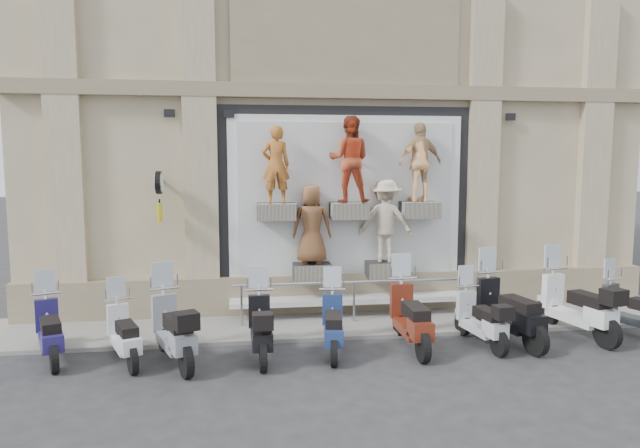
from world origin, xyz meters
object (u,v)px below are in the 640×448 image
(scooter_g, at_px, (481,308))
(scooter_h, at_px, (509,298))
(scooter_b, at_px, (124,323))
(scooter_i, at_px, (577,293))
(scooter_a, at_px, (49,318))
(scooter_e, at_px, (333,313))
(scooter_c, at_px, (173,316))
(guard_rail, at_px, (354,303))
(scooter_j, at_px, (636,300))
(clock_sign_bracket, at_px, (159,190))
(scooter_d, at_px, (261,315))
(scooter_f, at_px, (411,304))

(scooter_g, bearing_deg, scooter_h, 0.10)
(scooter_b, distance_m, scooter_i, 8.36)
(scooter_a, bearing_deg, scooter_e, -25.15)
(scooter_b, relative_size, scooter_c, 0.84)
(guard_rail, height_order, scooter_h, scooter_h)
(scooter_g, xyz_separation_m, scooter_h, (0.58, 0.08, 0.16))
(scooter_h, height_order, scooter_j, scooter_h)
(scooter_e, bearing_deg, scooter_b, -172.65)
(scooter_h, bearing_deg, scooter_b, 169.51)
(scooter_b, xyz_separation_m, scooter_i, (8.35, 0.24, 0.17))
(scooter_b, distance_m, scooter_c, 0.85)
(clock_sign_bracket, xyz_separation_m, scooter_g, (5.95, -2.06, -2.10))
(scooter_d, height_order, scooter_i, scooter_i)
(scooter_d, xyz_separation_m, scooter_f, (2.70, 0.11, 0.07))
(clock_sign_bracket, height_order, scooter_i, clock_sign_bracket)
(scooter_a, height_order, scooter_i, scooter_i)
(scooter_c, xyz_separation_m, scooter_e, (2.73, 0.13, -0.09))
(scooter_i, bearing_deg, guard_rail, 149.81)
(clock_sign_bracket, relative_size, scooter_a, 0.56)
(clock_sign_bracket, height_order, scooter_a, clock_sign_bracket)
(scooter_e, distance_m, scooter_f, 1.43)
(clock_sign_bracket, height_order, scooter_e, clock_sign_bracket)
(scooter_c, bearing_deg, scooter_a, 147.52)
(scooter_a, distance_m, scooter_d, 3.58)
(guard_rail, distance_m, scooter_f, 1.78)
(guard_rail, xyz_separation_m, scooter_b, (-4.27, -1.61, 0.22))
(clock_sign_bracket, bearing_deg, scooter_j, -12.16)
(scooter_f, height_order, scooter_j, scooter_f)
(scooter_f, bearing_deg, guard_rail, 114.65)
(scooter_h, xyz_separation_m, scooter_j, (2.60, 0.02, -0.14))
(clock_sign_bracket, bearing_deg, scooter_g, -19.13)
(scooter_b, bearing_deg, clock_sign_bracket, 58.02)
(scooter_c, bearing_deg, scooter_e, -18.26)
(scooter_a, distance_m, scooter_i, 9.62)
(scooter_e, relative_size, scooter_g, 1.03)
(scooter_h, bearing_deg, scooter_f, 170.84)
(scooter_a, relative_size, scooter_g, 1.06)
(clock_sign_bracket, height_order, scooter_j, clock_sign_bracket)
(scooter_b, relative_size, scooter_f, 0.84)
(guard_rail, xyz_separation_m, clock_sign_bracket, (-3.90, 0.47, 2.34))
(scooter_b, height_order, scooter_h, scooter_h)
(scooter_d, xyz_separation_m, scooter_h, (4.60, 0.18, 0.10))
(scooter_a, bearing_deg, scooter_f, -23.83)
(guard_rail, bearing_deg, scooter_b, -159.31)
(scooter_c, relative_size, scooter_h, 0.95)
(scooter_h, bearing_deg, scooter_a, 167.52)
(scooter_b, relative_size, scooter_j, 0.96)
(scooter_e, relative_size, scooter_f, 0.88)
(guard_rail, distance_m, scooter_d, 2.62)
(scooter_c, height_order, scooter_g, scooter_c)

